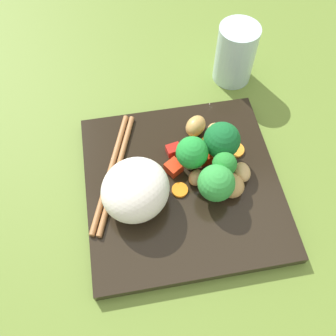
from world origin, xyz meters
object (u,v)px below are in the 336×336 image
at_px(square_plate, 182,185).
at_px(chopstick_pair, 114,171).
at_px(carrot_slice_2, 209,145).
at_px(drinking_glass, 235,54).
at_px(broccoli_floret_1, 192,153).
at_px(rice_mound, 135,190).

height_order(square_plate, chopstick_pair, chopstick_pair).
height_order(square_plate, carrot_slice_2, carrot_slice_2).
bearing_deg(drinking_glass, square_plate, 150.26).
relative_size(square_plate, broccoli_floret_1, 4.45).
relative_size(carrot_slice_2, drinking_glass, 0.30).
bearing_deg(drinking_glass, chopstick_pair, 129.84).
distance_m(broccoli_floret_1, carrot_slice_2, 0.06).
height_order(carrot_slice_2, chopstick_pair, chopstick_pair).
xyz_separation_m(square_plate, chopstick_pair, (0.03, 0.10, 0.01)).
bearing_deg(broccoli_floret_1, carrot_slice_2, -45.92).
distance_m(carrot_slice_2, drinking_glass, 0.17).
distance_m(rice_mound, chopstick_pair, 0.07).
xyz_separation_m(square_plate, broccoli_floret_1, (0.02, -0.02, 0.05)).
distance_m(rice_mound, drinking_glass, 0.30).
xyz_separation_m(broccoli_floret_1, drinking_glass, (0.19, -0.11, -0.00)).
bearing_deg(drinking_glass, broccoli_floret_1, 150.65).
height_order(rice_mound, drinking_glass, drinking_glass).
relative_size(square_plate, chopstick_pair, 1.41).
bearing_deg(rice_mound, broccoli_floret_1, -61.65).
distance_m(square_plate, carrot_slice_2, 0.08).
bearing_deg(drinking_glass, carrot_slice_2, 155.31).
height_order(rice_mound, chopstick_pair, rice_mound).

